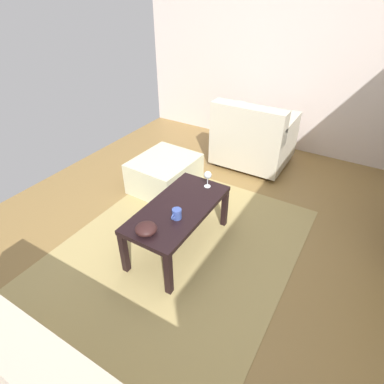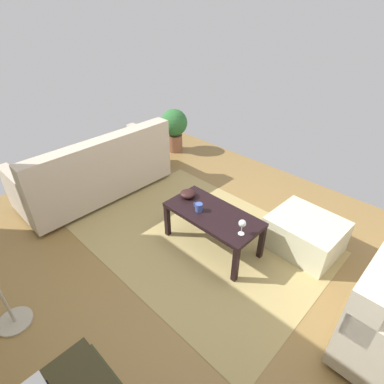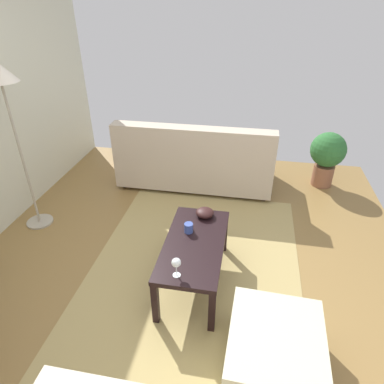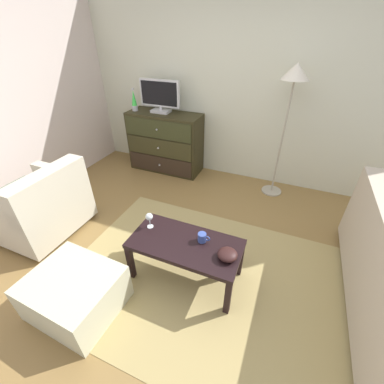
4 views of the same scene
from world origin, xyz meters
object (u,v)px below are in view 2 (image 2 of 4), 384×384
wine_glass (242,224)px  coffee_table (213,217)px  couch_large (96,172)px  mug (199,207)px  bowl_decorative (188,194)px  potted_plant (174,126)px  ottoman (305,234)px

wine_glass → coffee_table: bearing=-8.8°
couch_large → coffee_table: bearing=-170.6°
wine_glass → mug: (0.53, 0.01, -0.07)m
coffee_table → bowl_decorative: bearing=-4.0°
potted_plant → mug: bearing=143.1°
ottoman → potted_plant: 2.84m
coffee_table → ottoman: (-0.72, -0.66, -0.20)m
couch_large → mug: bearing=-172.3°
ottoman → potted_plant: bearing=-14.3°
wine_glass → couch_large: size_ratio=0.08×
bowl_decorative → couch_large: size_ratio=0.09×
coffee_table → bowl_decorative: (0.39, -0.03, 0.09)m
wine_glass → bowl_decorative: wine_glass is taller
coffee_table → mug: (0.13, 0.07, 0.10)m
coffee_table → ottoman: 0.99m
coffee_table → bowl_decorative: bowl_decorative is taller
couch_large → potted_plant: bearing=-80.8°
wine_glass → ottoman: wine_glass is taller
potted_plant → coffee_table: bearing=146.3°
potted_plant → couch_large: bearing=99.2°
wine_glass → couch_large: bearing=6.1°
couch_large → ottoman: (-2.48, -0.95, -0.15)m
mug → coffee_table: bearing=-150.9°
wine_glass → potted_plant: size_ratio=0.22×
coffee_table → mug: bearing=29.1°
bowl_decorative → couch_large: (1.37, 0.32, -0.14)m
bowl_decorative → couch_large: 1.41m
bowl_decorative → ottoman: (-1.11, -0.63, -0.29)m
bowl_decorative → ottoman: 1.31m
couch_large → ottoman: 2.66m
wine_glass → bowl_decorative: 0.79m
coffee_table → couch_large: size_ratio=0.51×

